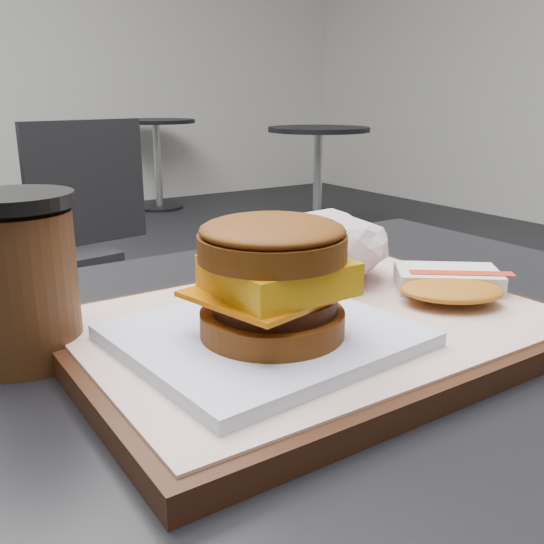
% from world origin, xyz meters
% --- Properties ---
extents(customer_table, '(0.80, 0.60, 0.77)m').
position_xyz_m(customer_table, '(0.00, 0.00, 0.58)').
color(customer_table, '#A5A5AA').
rests_on(customer_table, ground).
extents(serving_tray, '(0.38, 0.28, 0.02)m').
position_xyz_m(serving_tray, '(-0.01, -0.01, 0.78)').
color(serving_tray, '#32190E').
rests_on(serving_tray, customer_table).
extents(breakfast_sandwich, '(0.20, 0.18, 0.09)m').
position_xyz_m(breakfast_sandwich, '(-0.07, -0.04, 0.83)').
color(breakfast_sandwich, white).
rests_on(breakfast_sandwich, serving_tray).
extents(hash_brown, '(0.14, 0.13, 0.02)m').
position_xyz_m(hash_brown, '(0.12, -0.04, 0.80)').
color(hash_brown, silver).
rests_on(hash_brown, serving_tray).
extents(crumpled_wrapper, '(0.15, 0.11, 0.06)m').
position_xyz_m(crumpled_wrapper, '(0.05, 0.06, 0.82)').
color(crumpled_wrapper, white).
rests_on(crumpled_wrapper, serving_tray).
extents(coffee_cup, '(0.08, 0.08, 0.12)m').
position_xyz_m(coffee_cup, '(-0.21, 0.07, 0.83)').
color(coffee_cup, '#3C200E').
rests_on(coffee_cup, customer_table).
extents(neighbor_chair, '(0.63, 0.47, 0.88)m').
position_xyz_m(neighbor_chair, '(0.18, 1.60, 0.51)').
color(neighbor_chair, '#A9A9AE').
rests_on(neighbor_chair, ground).
extents(bg_table_near, '(0.66, 0.66, 0.75)m').
position_xyz_m(bg_table_near, '(2.20, 2.80, 0.56)').
color(bg_table_near, black).
rests_on(bg_table_near, ground).
extents(bg_table_far, '(0.66, 0.66, 0.75)m').
position_xyz_m(bg_table_far, '(1.80, 4.50, 0.56)').
color(bg_table_far, black).
rests_on(bg_table_far, ground).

